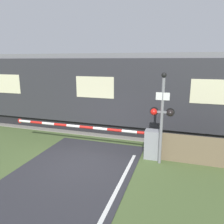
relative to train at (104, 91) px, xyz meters
name	(u,v)px	position (x,y,z in m)	size (l,w,h in m)	color
ground_plane	(85,161)	(0.70, -4.25, -2.10)	(80.00, 80.00, 0.00)	#4C6033
track_bed	(116,128)	(0.70, 0.00, -2.07)	(36.00, 3.20, 0.13)	gray
train	(104,91)	(0.00, 0.00, 0.00)	(19.79, 2.73, 4.10)	black
crossing_barrier	(137,140)	(2.53, -3.24, -1.44)	(6.60, 0.44, 1.15)	gray
signal_post	(162,114)	(3.47, -3.58, -0.19)	(0.87, 0.26, 3.37)	gray
roadside_fence	(204,151)	(5.01, -3.28, -1.55)	(3.32, 0.06, 1.10)	#726047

